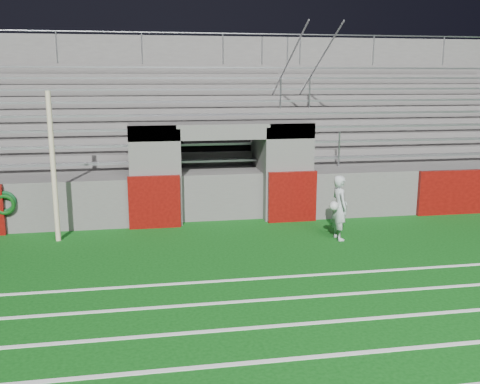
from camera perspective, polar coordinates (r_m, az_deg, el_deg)
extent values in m
plane|color=#0C4810|center=(11.21, 0.57, -7.44)|extent=(90.00, 90.00, 0.00)
cylinder|color=beige|center=(12.95, -19.30, 2.46)|extent=(0.12, 0.12, 3.47)
cube|color=white|center=(7.65, 6.26, -17.23)|extent=(28.00, 0.09, 0.01)
cube|color=white|center=(8.50, 4.34, -14.02)|extent=(28.00, 0.09, 0.01)
cube|color=white|center=(9.39, 2.83, -11.40)|extent=(28.00, 0.09, 0.01)
cube|color=white|center=(10.29, 1.59, -9.23)|extent=(28.00, 0.09, 0.01)
cube|color=#555351|center=(14.11, -9.23, 1.92)|extent=(1.20, 1.00, 2.60)
cube|color=#555351|center=(14.59, 5.06, 2.36)|extent=(1.20, 1.00, 2.60)
cube|color=black|center=(15.91, -2.81, 3.01)|extent=(2.60, 0.20, 2.50)
cube|color=#555351|center=(14.73, -6.73, 2.22)|extent=(0.10, 2.20, 2.50)
cube|color=#555351|center=(15.03, 2.07, 2.49)|extent=(0.10, 2.20, 2.50)
cube|color=#555351|center=(14.09, -2.00, 6.57)|extent=(4.80, 1.00, 0.40)
cube|color=#555351|center=(18.04, -3.65, 3.75)|extent=(26.00, 8.00, 0.20)
cube|color=#555351|center=(18.14, -3.63, 1.79)|extent=(26.00, 8.00, 1.05)
cube|color=#520907|center=(13.69, -9.11, -1.06)|extent=(1.30, 0.15, 1.35)
cube|color=#520907|center=(14.18, 5.58, -0.50)|extent=(1.30, 0.15, 1.35)
cube|color=#520907|center=(16.08, 21.95, -0.02)|extent=(2.20, 0.15, 1.25)
cube|color=#989AA0|center=(15.12, -2.46, 3.38)|extent=(23.00, 0.28, 0.06)
cube|color=#555351|center=(15.96, -2.85, 3.73)|extent=(24.00, 0.75, 0.38)
cube|color=#989AA0|center=(15.80, -2.82, 5.15)|extent=(23.00, 0.28, 0.06)
cube|color=#555351|center=(16.67, -3.18, 4.74)|extent=(24.00, 0.75, 0.76)
cube|color=#989AA0|center=(16.50, -3.16, 6.76)|extent=(23.00, 0.28, 0.06)
cube|color=#555351|center=(17.38, -3.48, 5.67)|extent=(24.00, 0.75, 1.14)
cube|color=#989AA0|center=(17.22, -3.47, 8.24)|extent=(23.00, 0.28, 0.06)
cube|color=#555351|center=(18.11, -3.75, 6.52)|extent=(24.00, 0.75, 1.52)
cube|color=#989AA0|center=(17.94, -3.76, 9.61)|extent=(23.00, 0.28, 0.06)
cube|color=#555351|center=(18.83, -4.01, 7.31)|extent=(24.00, 0.75, 1.90)
cube|color=#989AA0|center=(18.67, -4.03, 10.86)|extent=(23.00, 0.28, 0.06)
cube|color=#555351|center=(19.56, -4.25, 8.03)|extent=(24.00, 0.75, 2.28)
cube|color=#989AA0|center=(19.42, -4.28, 12.02)|extent=(23.00, 0.28, 0.06)
cube|color=#555351|center=(20.30, -4.47, 8.71)|extent=(24.00, 0.75, 2.66)
cube|color=#989AA0|center=(20.17, -4.51, 13.10)|extent=(23.00, 0.28, 0.06)
cube|color=#555351|center=(20.96, -4.65, 8.99)|extent=(26.00, 0.60, 5.29)
cylinder|color=#A5A8AD|center=(15.33, 7.00, 4.48)|extent=(0.05, 0.05, 1.00)
cylinder|color=#A5A8AD|center=(18.10, 4.35, 10.50)|extent=(0.05, 0.05, 1.00)
cylinder|color=#A5A8AD|center=(21.04, 2.36, 14.87)|extent=(0.05, 0.05, 1.00)
cylinder|color=#A5A8AD|center=(18.10, 4.38, 12.09)|extent=(0.05, 6.02, 3.08)
cylinder|color=#A5A8AD|center=(15.65, 10.52, 4.52)|extent=(0.05, 0.05, 1.00)
cylinder|color=#A5A8AD|center=(18.37, 7.43, 10.46)|extent=(0.05, 0.05, 1.00)
cylinder|color=#A5A8AD|center=(21.28, 5.08, 14.81)|extent=(0.05, 0.05, 1.00)
cylinder|color=#A5A8AD|center=(18.37, 7.47, 12.02)|extent=(0.05, 6.02, 3.08)
cylinder|color=#A5A8AD|center=(20.81, -18.98, 14.43)|extent=(0.05, 0.05, 1.10)
cylinder|color=#A5A8AD|center=(20.58, -10.42, 14.90)|extent=(0.05, 0.05, 1.10)
cylinder|color=#A5A8AD|center=(20.78, -1.83, 15.05)|extent=(0.05, 0.05, 1.10)
cylinder|color=#A5A8AD|center=(21.41, 6.42, 14.89)|extent=(0.05, 0.05, 1.10)
cylinder|color=#A5A8AD|center=(22.43, 14.05, 14.49)|extent=(0.05, 0.05, 1.10)
cylinder|color=#A5A8AD|center=(23.78, 20.88, 13.91)|extent=(0.05, 0.05, 1.10)
cylinder|color=#A5A8AD|center=(20.70, -4.70, 16.56)|extent=(24.00, 0.05, 0.05)
imported|color=#B1B7BB|center=(12.74, 10.56, -1.65)|extent=(0.41, 0.59, 1.54)
sphere|color=silver|center=(12.47, 9.98, -1.48)|extent=(0.22, 0.22, 0.22)
torus|color=#0D421D|center=(14.09, -23.80, -0.97)|extent=(0.55, 0.10, 0.55)
torus|color=#0C4010|center=(14.06, -23.83, -1.25)|extent=(0.52, 0.10, 0.52)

